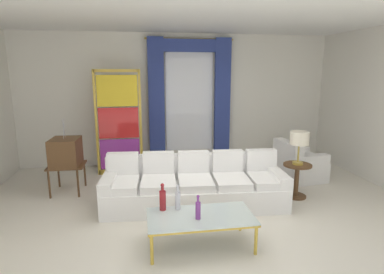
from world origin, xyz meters
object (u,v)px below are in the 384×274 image
Objects in this scene: coffee_table at (200,218)px; vintage_tv at (66,153)px; bottle_amber_squat at (198,209)px; bottle_blue_decanter at (163,199)px; couch_white_long at (194,186)px; bottle_crystal_tall at (178,199)px; table_lamp_brass at (299,140)px; peacock_figurine at (145,167)px; stained_glass_divider at (119,125)px; round_side_table at (297,177)px; armchair_white at (298,165)px.

vintage_tv reaches higher than coffee_table.
bottle_blue_decanter is at bearing 141.19° from bottle_amber_squat.
bottle_crystal_tall is (-0.40, -1.05, 0.24)m from couch_white_long.
table_lamp_brass is at bearing 0.15° from couch_white_long.
bottle_amber_squat reaches higher than coffee_table.
couch_white_long reaches higher than peacock_figurine.
peacock_figurine is (-0.59, 2.88, -0.31)m from bottle_amber_squat.
vintage_tv reaches higher than couch_white_long.
stained_glass_divider is at bearing 103.69° from bottle_blue_decanter.
round_side_table is at bearing -30.40° from stained_glass_divider.
bottle_amber_squat is 3.41m from stained_glass_divider.
peacock_figurine is 1.05× the size of table_lamp_brass.
bottle_blue_decanter is at bearing -50.77° from vintage_tv.
bottle_blue_decanter is at bearing -85.80° from peacock_figurine.
coffee_table is (-0.14, -1.28, 0.07)m from couch_white_long.
vintage_tv is 1.61m from peacock_figurine.
table_lamp_brass is at bearing -118.60° from armchair_white.
round_side_table is (3.98, -0.90, -0.37)m from vintage_tv.
armchair_white reaches higher than peacock_figurine.
peacock_figurine is at bearing -30.74° from stained_glass_divider.
couch_white_long is 8.99× the size of bottle_crystal_tall.
vintage_tv is at bearing 167.31° from table_lamp_brass.
peacock_figurine is (0.51, -0.30, -0.84)m from stained_glass_divider.
coffee_table is at bearing -42.44° from bottle_crystal_tall.
coffee_table is 0.60× the size of stained_glass_divider.
vintage_tv is at bearing -134.07° from stained_glass_divider.
couch_white_long is 2.39m from vintage_tv.
couch_white_long reaches higher than coffee_table.
bottle_crystal_tall is 3.30m from armchair_white.
stained_glass_divider is at bearing 110.27° from coffee_table.
round_side_table is at bearing -30.33° from peacock_figurine.
vintage_tv is 4.10m from round_side_table.
bottle_amber_squat is (-0.19, -1.36, 0.23)m from couch_white_long.
bottle_amber_squat is 0.23× the size of vintage_tv.
coffee_table is at bearing -146.53° from table_lamp_brass.
vintage_tv is (-1.78, 1.95, 0.18)m from bottle_crystal_tall.
peacock_figurine is (-0.38, 2.57, -0.32)m from bottle_crystal_tall.
armchair_white is at bearing -14.96° from stained_glass_divider.
bottle_blue_decanter is 0.19m from bottle_crystal_tall.
armchair_white is at bearing -12.00° from peacock_figurine.
armchair_white is 0.41× the size of stained_glass_divider.
coffee_table is 3.38m from stained_glass_divider.
peacock_figurine is (-0.64, 2.80, -0.16)m from coffee_table.
table_lamp_brass reaches higher than bottle_blue_decanter.
vintage_tv is at bearing 132.98° from coffee_table.
vintage_tv is (-2.04, 2.18, 0.35)m from coffee_table.
round_side_table is (2.40, 1.05, -0.20)m from bottle_blue_decanter.
peacock_figurine is 3.10m from table_lamp_brass.
armchair_white reaches higher than round_side_table.
table_lamp_brass is (3.09, -1.81, -0.03)m from stained_glass_divider.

